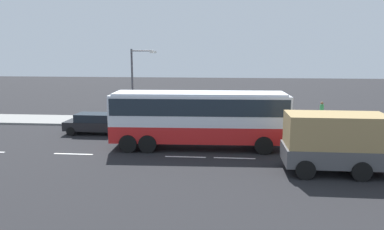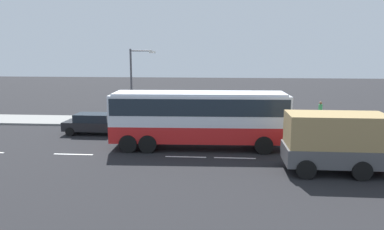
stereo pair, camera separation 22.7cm
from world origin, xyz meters
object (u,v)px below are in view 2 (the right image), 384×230
(cargo_truck, at_px, (356,142))
(car_yellow_taxi, at_px, (366,127))
(coach_bus, at_px, (199,114))
(car_black_sedan, at_px, (95,123))
(car_blue_saloon, at_px, (374,139))
(pedestrian_near_curb, at_px, (320,110))
(street_lamp, at_px, (134,80))

(cargo_truck, relative_size, car_yellow_taxi, 1.53)
(cargo_truck, distance_m, car_yellow_taxi, 8.87)
(coach_bus, relative_size, car_black_sedan, 2.38)
(car_yellow_taxi, bearing_deg, car_blue_saloon, -106.66)
(car_yellow_taxi, distance_m, car_blue_saloon, 3.88)
(coach_bus, bearing_deg, car_blue_saloon, -1.21)
(cargo_truck, height_order, car_blue_saloon, cargo_truck)
(pedestrian_near_curb, bearing_deg, car_yellow_taxi, 133.51)
(pedestrian_near_curb, bearing_deg, street_lamp, 26.82)
(coach_bus, height_order, car_blue_saloon, coach_bus)
(pedestrian_near_curb, bearing_deg, cargo_truck, 102.86)
(car_yellow_taxi, bearing_deg, cargo_truck, -116.49)
(car_blue_saloon, bearing_deg, car_black_sedan, 166.70)
(car_blue_saloon, xyz_separation_m, pedestrian_near_curb, (-1.12, 8.43, 0.40))
(coach_bus, height_order, car_yellow_taxi, coach_bus)
(car_yellow_taxi, xyz_separation_m, pedestrian_near_curb, (-2.06, 4.66, 0.40))
(coach_bus, relative_size, pedestrian_near_curb, 6.29)
(cargo_truck, xyz_separation_m, car_blue_saloon, (2.63, 4.30, -0.85))
(street_lamp, bearing_deg, pedestrian_near_curb, 7.19)
(cargo_truck, height_order, car_yellow_taxi, cargo_truck)
(pedestrian_near_curb, relative_size, street_lamp, 0.29)
(car_blue_saloon, bearing_deg, street_lamp, 155.02)
(coach_bus, distance_m, street_lamp, 8.88)
(cargo_truck, relative_size, car_black_sedan, 1.59)
(cargo_truck, distance_m, street_lamp, 17.66)
(street_lamp, bearing_deg, car_black_sedan, -124.91)
(street_lamp, bearing_deg, coach_bus, -49.67)
(pedestrian_near_curb, bearing_deg, coach_bus, 61.31)
(cargo_truck, height_order, street_lamp, street_lamp)
(car_blue_saloon, distance_m, street_lamp, 17.93)
(cargo_truck, bearing_deg, coach_bus, 153.42)
(car_black_sedan, bearing_deg, car_yellow_taxi, 2.47)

